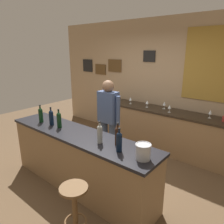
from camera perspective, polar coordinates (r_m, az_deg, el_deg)
The scene contains 18 objects.
ground_plane at distance 3.89m, azimuth -4.10°, elevation -16.59°, with size 10.00×10.00×0.00m, color brown.
back_wall at distance 4.96m, azimuth 12.14°, elevation 8.02°, with size 6.00×0.09×2.80m.
bar_counter at distance 3.41m, azimuth -9.00°, elevation -12.81°, with size 2.70×0.60×0.92m.
side_counter at distance 4.71m, azimuth 13.45°, elevation -4.69°, with size 2.96×0.56×0.90m.
bartender at distance 3.81m, azimuth -1.02°, elevation -1.59°, with size 0.52×0.21×1.62m.
bar_stool at distance 2.61m, azimuth -10.14°, elevation -23.36°, with size 0.32×0.32×0.68m.
wine_bottle_a at distance 3.80m, azimuth -18.81°, elevation -0.66°, with size 0.07×0.07×0.31m.
wine_bottle_b at distance 3.61m, azimuth -16.19°, elevation -1.33°, with size 0.07×0.07×0.31m.
wine_bottle_c at distance 3.46m, azimuth -14.20°, elevation -1.96°, with size 0.07×0.07×0.31m.
wine_bottle_d at distance 2.81m, azimuth -3.35°, elevation -5.81°, with size 0.07×0.07×0.31m.
wine_bottle_e at distance 2.75m, azimuth 1.54°, elevation -6.33°, with size 0.07×0.07×0.31m.
wine_bottle_f at distance 2.58m, azimuth 1.96°, elevation -7.91°, with size 0.07×0.07×0.31m.
ice_bucket at distance 2.45m, azimuth 8.47°, elevation -10.50°, with size 0.19×0.19×0.19m.
wine_glass_a at distance 4.93m, azimuth 5.05°, elevation 3.50°, with size 0.07×0.07×0.16m.
wine_glass_b at distance 4.68m, azimuth 9.53°, elevation 2.59°, with size 0.07×0.07×0.16m.
wine_glass_c at distance 4.63m, azimuth 14.04°, elevation 2.17°, with size 0.07×0.07×0.16m.
wine_glass_d at distance 4.39m, azimuth 15.39°, elevation 1.30°, with size 0.07×0.07×0.16m.
wine_glass_e at distance 4.28m, azimuth 25.15°, elevation -0.10°, with size 0.07×0.07×0.16m.
Camera 1 is at (2.27, -2.33, 2.13)m, focal length 33.64 mm.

